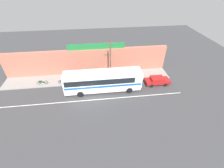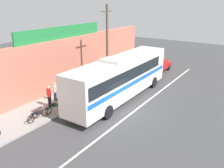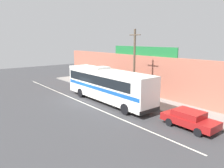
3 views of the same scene
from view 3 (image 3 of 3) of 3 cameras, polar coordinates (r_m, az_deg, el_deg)
The scene contains 13 objects.
ground_plane at distance 24.96m, azimuth -7.20°, elevation -4.11°, with size 70.00×70.00×0.00m, color #3A3A3D.
sidewalk_slab at distance 27.90m, azimuth 1.95°, elevation -2.21°, with size 30.00×3.60×0.14m, color gray.
storefront_facade at distance 28.87m, azimuth 5.24°, elevation 2.93°, with size 30.00×0.70×4.80m, color #B26651.
storefront_billboard at distance 27.31m, azimuth 7.99°, elevation 8.60°, with size 10.27×0.12×1.10m, color #1E7538.
road_center_stripe at distance 24.57m, azimuth -8.79°, elevation -4.40°, with size 30.00×0.14×0.01m, color silver.
intercity_bus at distance 23.35m, azimuth -1.35°, elevation 0.10°, with size 12.34×2.63×3.78m.
parked_car at distance 17.86m, azimuth 19.68°, elevation -8.63°, with size 4.24×1.91×1.37m.
utility_pole at distance 23.43m, azimuth 5.88°, elevation 5.14°, with size 1.60×0.22×7.67m.
motorcycle_red at distance 30.56m, azimuth -4.99°, elevation -0.08°, with size 1.84×0.56×0.94m.
motorcycle_orange at distance 29.29m, azimuth -3.24°, elevation -0.57°, with size 1.85×0.56×0.94m.
motorcycle_blue at distance 33.71m, azimuth -8.17°, elevation 0.94°, with size 1.84×0.56×0.94m.
pedestrian_far_left at distance 28.88m, azimuth 0.86°, elevation 0.29°, with size 0.30×0.48×1.60m.
pedestrian_far_right at distance 29.38m, azimuth -1.10°, elevation 0.64°, with size 0.30×0.48×1.72m.
Camera 3 is at (20.60, -12.41, 6.68)m, focal length 34.74 mm.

